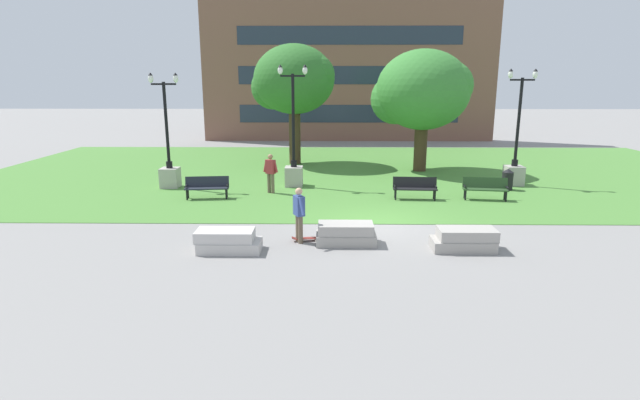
{
  "coord_description": "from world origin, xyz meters",
  "views": [
    {
      "loc": [
        -1.83,
        -16.5,
        4.85
      ],
      "look_at": [
        -2.03,
        -1.4,
        1.2
      ],
      "focal_mm": 28.0,
      "sensor_mm": 36.0,
      "label": 1
    }
  ],
  "objects_px": {
    "skateboard": "(308,238)",
    "park_bench_near_right": "(415,187)",
    "concrete_block_right": "(464,240)",
    "park_bench_far_left": "(485,187)",
    "lamp_post_left": "(294,163)",
    "trash_bin": "(508,179)",
    "lamp_post_center": "(169,165)",
    "park_bench_near_left": "(207,186)",
    "concrete_block_left": "(346,234)",
    "person_skateboarder": "(299,212)",
    "person_bystander_near_lawn": "(271,171)",
    "lamp_post_right": "(515,162)",
    "concrete_block_center": "(228,241)"
  },
  "relations": [
    {
      "from": "skateboard",
      "to": "park_bench_near_left",
      "type": "relative_size",
      "value": 0.56
    },
    {
      "from": "park_bench_near_left",
      "to": "lamp_post_right",
      "type": "relative_size",
      "value": 0.35
    },
    {
      "from": "person_bystander_near_lawn",
      "to": "lamp_post_center",
      "type": "bearing_deg",
      "value": 166.79
    },
    {
      "from": "concrete_block_left",
      "to": "person_skateboarder",
      "type": "height_order",
      "value": "person_skateboarder"
    },
    {
      "from": "park_bench_near_right",
      "to": "trash_bin",
      "type": "xyz_separation_m",
      "value": [
        4.47,
        1.83,
        -0.04
      ]
    },
    {
      "from": "skateboard",
      "to": "park_bench_near_right",
      "type": "distance_m",
      "value": 7.01
    },
    {
      "from": "skateboard",
      "to": "park_bench_near_right",
      "type": "relative_size",
      "value": 0.57
    },
    {
      "from": "skateboard",
      "to": "person_bystander_near_lawn",
      "type": "bearing_deg",
      "value": 105.82
    },
    {
      "from": "lamp_post_left",
      "to": "trash_bin",
      "type": "distance_m",
      "value": 9.7
    },
    {
      "from": "park_bench_far_left",
      "to": "concrete_block_center",
      "type": "bearing_deg",
      "value": -145.39
    },
    {
      "from": "concrete_block_right",
      "to": "lamp_post_left",
      "type": "relative_size",
      "value": 0.33
    },
    {
      "from": "park_bench_far_left",
      "to": "lamp_post_left",
      "type": "bearing_deg",
      "value": 162.09
    },
    {
      "from": "lamp_post_left",
      "to": "trash_bin",
      "type": "xyz_separation_m",
      "value": [
        9.66,
        -0.71,
        -0.62
      ]
    },
    {
      "from": "concrete_block_right",
      "to": "person_bystander_near_lawn",
      "type": "distance_m",
      "value": 9.83
    },
    {
      "from": "concrete_block_left",
      "to": "concrete_block_right",
      "type": "height_order",
      "value": "same"
    },
    {
      "from": "park_bench_far_left",
      "to": "person_bystander_near_lawn",
      "type": "distance_m",
      "value": 9.06
    },
    {
      "from": "concrete_block_left",
      "to": "concrete_block_right",
      "type": "distance_m",
      "value": 3.48
    },
    {
      "from": "concrete_block_center",
      "to": "park_bench_near_right",
      "type": "distance_m",
      "value": 9.25
    },
    {
      "from": "person_skateboarder",
      "to": "lamp_post_center",
      "type": "relative_size",
      "value": 0.33
    },
    {
      "from": "concrete_block_left",
      "to": "lamp_post_center",
      "type": "relative_size",
      "value": 0.35
    },
    {
      "from": "concrete_block_right",
      "to": "trash_bin",
      "type": "xyz_separation_m",
      "value": [
        4.1,
        8.16,
        0.2
      ]
    },
    {
      "from": "park_bench_far_left",
      "to": "park_bench_near_right",
      "type": "bearing_deg",
      "value": 178.73
    },
    {
      "from": "person_skateboarder",
      "to": "skateboard",
      "type": "relative_size",
      "value": 1.65
    },
    {
      "from": "park_bench_far_left",
      "to": "lamp_post_center",
      "type": "height_order",
      "value": "lamp_post_center"
    },
    {
      "from": "lamp_post_left",
      "to": "person_bystander_near_lawn",
      "type": "distance_m",
      "value": 1.77
    },
    {
      "from": "person_skateboarder",
      "to": "person_bystander_near_lawn",
      "type": "xyz_separation_m",
      "value": [
        -1.6,
        6.76,
        0.02
      ]
    },
    {
      "from": "person_skateboarder",
      "to": "skateboard",
      "type": "distance_m",
      "value": 0.93
    },
    {
      "from": "concrete_block_center",
      "to": "skateboard",
      "type": "height_order",
      "value": "concrete_block_center"
    },
    {
      "from": "concrete_block_right",
      "to": "park_bench_near_left",
      "type": "xyz_separation_m",
      "value": [
        -9.03,
        6.34,
        0.23
      ]
    },
    {
      "from": "lamp_post_center",
      "to": "lamp_post_right",
      "type": "relative_size",
      "value": 0.97
    },
    {
      "from": "park_bench_near_right",
      "to": "person_bystander_near_lawn",
      "type": "distance_m",
      "value": 6.2
    },
    {
      "from": "concrete_block_right",
      "to": "park_bench_far_left",
      "type": "relative_size",
      "value": 0.99
    },
    {
      "from": "concrete_block_left",
      "to": "skateboard",
      "type": "height_order",
      "value": "concrete_block_left"
    },
    {
      "from": "concrete_block_right",
      "to": "lamp_post_left",
      "type": "distance_m",
      "value": 10.5
    },
    {
      "from": "park_bench_near_right",
      "to": "lamp_post_center",
      "type": "height_order",
      "value": "lamp_post_center"
    },
    {
      "from": "person_skateboarder",
      "to": "park_bench_near_left",
      "type": "bearing_deg",
      "value": 125.97
    },
    {
      "from": "park_bench_near_left",
      "to": "trash_bin",
      "type": "relative_size",
      "value": 1.92
    },
    {
      "from": "park_bench_near_right",
      "to": "trash_bin",
      "type": "bearing_deg",
      "value": 22.26
    },
    {
      "from": "park_bench_far_left",
      "to": "park_bench_near_left",
      "type": "bearing_deg",
      "value": 179.63
    },
    {
      "from": "concrete_block_left",
      "to": "park_bench_near_right",
      "type": "height_order",
      "value": "park_bench_near_right"
    },
    {
      "from": "concrete_block_center",
      "to": "person_bystander_near_lawn",
      "type": "relative_size",
      "value": 1.09
    },
    {
      "from": "skateboard",
      "to": "park_bench_near_left",
      "type": "distance_m",
      "value": 7.15
    },
    {
      "from": "park_bench_near_left",
      "to": "park_bench_far_left",
      "type": "height_order",
      "value": "same"
    },
    {
      "from": "park_bench_near_left",
      "to": "concrete_block_center",
      "type": "bearing_deg",
      "value": -72.01
    },
    {
      "from": "concrete_block_right",
      "to": "lamp_post_center",
      "type": "relative_size",
      "value": 0.36
    },
    {
      "from": "trash_bin",
      "to": "lamp_post_right",
      "type": "bearing_deg",
      "value": 58.39
    },
    {
      "from": "skateboard",
      "to": "lamp_post_left",
      "type": "distance_m",
      "value": 8.24
    },
    {
      "from": "park_bench_near_right",
      "to": "park_bench_far_left",
      "type": "distance_m",
      "value": 2.89
    },
    {
      "from": "lamp_post_left",
      "to": "park_bench_near_left",
      "type": "bearing_deg",
      "value": -143.85
    },
    {
      "from": "park_bench_near_left",
      "to": "lamp_post_center",
      "type": "relative_size",
      "value": 0.36
    }
  ]
}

